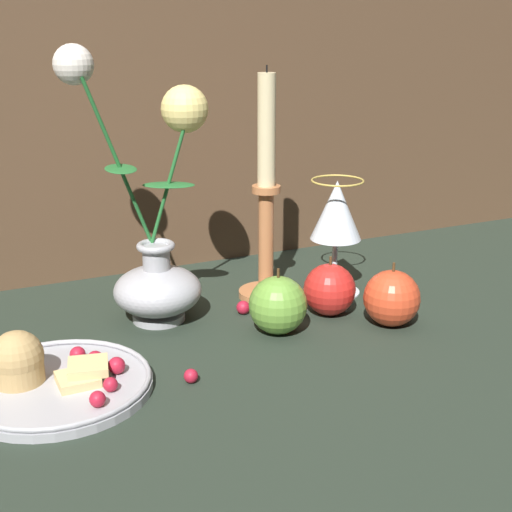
{
  "coord_description": "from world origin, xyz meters",
  "views": [
    {
      "loc": [
        -0.33,
        -0.8,
        0.39
      ],
      "look_at": [
        0.04,
        0.0,
        0.1
      ],
      "focal_mm": 50.0,
      "sensor_mm": 36.0,
      "label": 1
    }
  ],
  "objects_px": {
    "apple_at_table_edge": "(330,290)",
    "candlestick": "(266,210)",
    "vase": "(155,241)",
    "plate_with_pastries": "(48,377)",
    "apple_near_glass": "(278,305)",
    "wine_glass": "(336,215)",
    "apple_beside_vase": "(392,298)"
  },
  "relations": [
    {
      "from": "apple_at_table_edge",
      "to": "candlestick",
      "type": "bearing_deg",
      "value": 117.56
    },
    {
      "from": "vase",
      "to": "candlestick",
      "type": "distance_m",
      "value": 0.17
    },
    {
      "from": "apple_at_table_edge",
      "to": "vase",
      "type": "bearing_deg",
      "value": 158.79
    },
    {
      "from": "plate_with_pastries",
      "to": "candlestick",
      "type": "bearing_deg",
      "value": 24.68
    },
    {
      "from": "vase",
      "to": "apple_at_table_edge",
      "type": "bearing_deg",
      "value": -21.21
    },
    {
      "from": "vase",
      "to": "apple_near_glass",
      "type": "bearing_deg",
      "value": -40.59
    },
    {
      "from": "plate_with_pastries",
      "to": "apple_at_table_edge",
      "type": "distance_m",
      "value": 0.4
    },
    {
      "from": "candlestick",
      "to": "wine_glass",
      "type": "bearing_deg",
      "value": -14.56
    },
    {
      "from": "candlestick",
      "to": "apple_beside_vase",
      "type": "xyz_separation_m",
      "value": [
        0.11,
        -0.16,
        -0.1
      ]
    },
    {
      "from": "plate_with_pastries",
      "to": "wine_glass",
      "type": "relative_size",
      "value": 1.22
    },
    {
      "from": "vase",
      "to": "candlestick",
      "type": "bearing_deg",
      "value": 4.35
    },
    {
      "from": "wine_glass",
      "to": "apple_at_table_edge",
      "type": "height_order",
      "value": "wine_glass"
    },
    {
      "from": "apple_beside_vase",
      "to": "candlestick",
      "type": "bearing_deg",
      "value": 123.39
    },
    {
      "from": "apple_near_glass",
      "to": "apple_at_table_edge",
      "type": "height_order",
      "value": "apple_near_glass"
    },
    {
      "from": "wine_glass",
      "to": "candlestick",
      "type": "distance_m",
      "value": 0.11
    },
    {
      "from": "wine_glass",
      "to": "candlestick",
      "type": "height_order",
      "value": "candlestick"
    },
    {
      "from": "apple_beside_vase",
      "to": "apple_at_table_edge",
      "type": "xyz_separation_m",
      "value": [
        -0.06,
        0.07,
        -0.0
      ]
    },
    {
      "from": "wine_glass",
      "to": "apple_beside_vase",
      "type": "distance_m",
      "value": 0.16
    },
    {
      "from": "apple_beside_vase",
      "to": "vase",
      "type": "bearing_deg",
      "value": 151.43
    },
    {
      "from": "vase",
      "to": "apple_at_table_edge",
      "type": "relative_size",
      "value": 4.32
    },
    {
      "from": "apple_at_table_edge",
      "to": "apple_near_glass",
      "type": "bearing_deg",
      "value": -165.44
    },
    {
      "from": "wine_glass",
      "to": "vase",
      "type": "bearing_deg",
      "value": 177.16
    },
    {
      "from": "plate_with_pastries",
      "to": "candlestick",
      "type": "distance_m",
      "value": 0.39
    },
    {
      "from": "plate_with_pastries",
      "to": "apple_near_glass",
      "type": "bearing_deg",
      "value": 6.45
    },
    {
      "from": "apple_beside_vase",
      "to": "apple_at_table_edge",
      "type": "bearing_deg",
      "value": 130.9
    },
    {
      "from": "vase",
      "to": "apple_at_table_edge",
      "type": "distance_m",
      "value": 0.25
    },
    {
      "from": "vase",
      "to": "apple_beside_vase",
      "type": "distance_m",
      "value": 0.33
    },
    {
      "from": "vase",
      "to": "candlestick",
      "type": "xyz_separation_m",
      "value": [
        0.17,
        0.01,
        0.02
      ]
    },
    {
      "from": "candlestick",
      "to": "apple_beside_vase",
      "type": "distance_m",
      "value": 0.22
    },
    {
      "from": "apple_beside_vase",
      "to": "apple_near_glass",
      "type": "height_order",
      "value": "same"
    },
    {
      "from": "plate_with_pastries",
      "to": "apple_near_glass",
      "type": "height_order",
      "value": "apple_near_glass"
    },
    {
      "from": "vase",
      "to": "plate_with_pastries",
      "type": "xyz_separation_m",
      "value": [
        -0.17,
        -0.14,
        -0.1
      ]
    }
  ]
}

